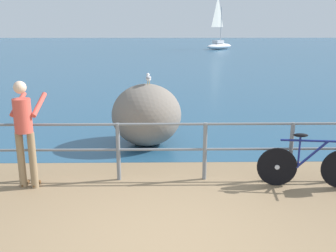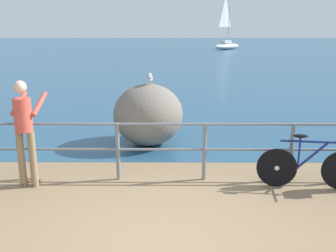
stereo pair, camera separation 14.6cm
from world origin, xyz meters
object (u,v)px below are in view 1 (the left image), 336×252
Objects in this scene: breakwater_boulder_main at (147,115)px; seagull at (148,78)px; bicycle at (319,161)px; sailboat at (219,43)px; person_at_railing at (25,129)px.

breakwater_boulder_main is 0.83m from seagull.
sailboat is at bearing 90.65° from bicycle.
bicycle is 4.96× the size of seagull.
seagull is (-2.88, 2.39, 1.05)m from bicycle.
breakwater_boulder_main is at bearing -31.73° from person_at_railing.
sailboat is (7.19, 38.05, -0.81)m from seagull.
breakwater_boulder_main is 0.27× the size of sailboat.
person_at_railing is 3.01m from breakwater_boulder_main.
breakwater_boulder_main is 38.70m from sailboat.
breakwater_boulder_main reaches higher than bicycle.
bicycle is 40.68m from sailboat.
person_at_railing is 1.08× the size of breakwater_boulder_main.
person_at_railing is at bearing 133.55° from seagull.
sailboat is at bearing -17.28° from seagull.
seagull is at bearing -145.68° from sailboat.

